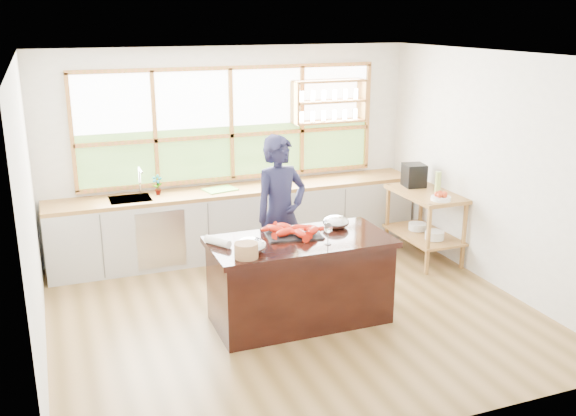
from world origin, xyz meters
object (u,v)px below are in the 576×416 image
cook (280,215)px  espresso_machine (414,175)px  wicker_basket (246,250)px  island (300,280)px

cook → espresso_machine: size_ratio=6.08×
cook → wicker_basket: (-0.74, -1.09, 0.06)m
island → espresso_machine: espresso_machine is taller
island → wicker_basket: size_ratio=8.22×
espresso_machine → wicker_basket: size_ratio=1.33×
island → espresso_machine: 2.67m
island → cook: cook is taller
espresso_machine → cook: bearing=-154.7°
cook → espresso_machine: 2.20m
island → cook: 0.92m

